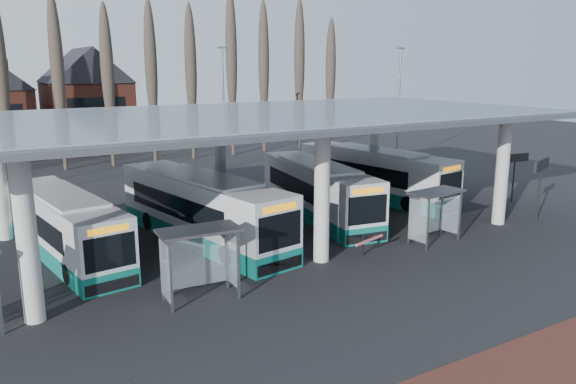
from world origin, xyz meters
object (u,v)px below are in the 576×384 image
bus_1 (202,210)px  shelter_1 (198,247)px  bus_3 (373,175)px  bus_2 (317,191)px  bus_0 (65,227)px  shelter_2 (433,204)px

bus_1 → shelter_1: 7.35m
bus_3 → shelter_1: bearing=-158.5°
bus_2 → shelter_1: bus_2 is taller
bus_0 → bus_3: (19.83, 2.09, 0.13)m
bus_3 → shelter_2: bearing=-121.2°
shelter_1 → shelter_2: 12.72m
bus_1 → shelter_1: bus_1 is taller
shelter_1 → shelter_2: shelter_1 is taller
bus_0 → bus_3: bus_3 is taller
bus_2 → bus_3: bearing=27.8°
shelter_2 → bus_2: bearing=102.0°
bus_0 → shelter_1: (3.45, -7.63, 0.61)m
bus_0 → bus_3: bearing=-1.6°
bus_2 → shelter_2: (2.22, -7.06, 0.43)m
bus_0 → bus_2: size_ratio=0.94×
bus_0 → shelter_2: size_ratio=3.71×
bus_1 → bus_2: 7.66m
shelter_1 → shelter_2: (12.71, 0.62, -0.10)m
bus_1 → shelter_2: bearing=-41.7°
bus_3 → shelter_2: 9.83m
bus_2 → shelter_2: bearing=-63.9°
bus_1 → bus_3: bus_1 is taller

